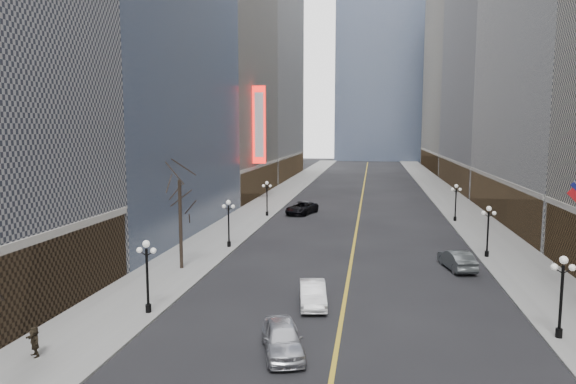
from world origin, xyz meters
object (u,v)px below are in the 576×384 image
(streetlamp_west_3, at_px, (267,195))
(car_nb_near, at_px, (282,338))
(streetlamp_east_1, at_px, (562,288))
(streetlamp_east_2, at_px, (488,226))
(streetlamp_east_3, at_px, (456,199))
(car_nb_far, at_px, (302,208))
(car_sb_far, at_px, (457,260))
(streetlamp_west_1, at_px, (147,269))
(car_nb_mid, at_px, (313,294))
(streetlamp_west_2, at_px, (229,218))

(streetlamp_west_3, distance_m, car_nb_near, 41.17)
(streetlamp_east_1, relative_size, streetlamp_east_2, 1.00)
(streetlamp_east_3, bearing_deg, streetlamp_west_3, 180.00)
(streetlamp_east_1, height_order, streetlamp_east_3, same)
(streetlamp_east_3, bearing_deg, streetlamp_east_2, -90.00)
(car_nb_far, xyz_separation_m, car_sb_far, (16.22, -25.05, -0.03))
(streetlamp_west_1, bearing_deg, streetlamp_east_2, 37.33)
(car_nb_mid, bearing_deg, streetlamp_east_1, -22.71)
(car_nb_near, relative_size, car_nb_mid, 1.04)
(car_sb_far, bearing_deg, car_nb_mid, 32.36)
(car_nb_mid, bearing_deg, streetlamp_west_3, 97.48)
(streetlamp_east_1, height_order, streetlamp_west_2, same)
(streetlamp_east_2, relative_size, car_nb_mid, 0.97)
(streetlamp_west_1, bearing_deg, car_nb_mid, 18.68)
(streetlamp_east_3, xyz_separation_m, car_nb_near, (-14.49, -40.09, -2.08))
(streetlamp_east_3, distance_m, car_nb_far, 19.75)
(streetlamp_east_1, distance_m, streetlamp_west_2, 29.68)
(streetlamp_east_3, bearing_deg, car_sb_far, -98.23)
(streetlamp_west_1, height_order, car_nb_mid, streetlamp_west_1)
(streetlamp_east_1, bearing_deg, streetlamp_east_2, 90.00)
(streetlamp_east_3, bearing_deg, car_nb_far, 171.70)
(streetlamp_west_3, height_order, car_nb_far, streetlamp_west_3)
(car_nb_far, bearing_deg, streetlamp_east_3, 8.80)
(car_nb_near, xyz_separation_m, car_nb_mid, (0.69, 7.40, -0.05))
(car_nb_far, bearing_deg, car_sb_far, -39.97)
(streetlamp_east_3, relative_size, car_nb_far, 0.76)
(streetlamp_east_3, height_order, streetlamp_west_2, same)
(streetlamp_east_1, relative_size, car_sb_far, 0.94)
(streetlamp_west_3, relative_size, car_nb_near, 0.94)
(streetlamp_west_1, relative_size, streetlamp_west_2, 1.00)
(streetlamp_west_1, height_order, streetlamp_west_2, same)
(streetlamp_west_3, relative_size, car_sb_far, 0.94)
(car_sb_far, bearing_deg, streetlamp_east_2, -139.65)
(streetlamp_east_1, height_order, car_sb_far, streetlamp_east_1)
(car_nb_mid, relative_size, car_sb_far, 0.96)
(streetlamp_west_3, bearing_deg, streetlamp_west_1, -90.00)
(streetlamp_east_1, distance_m, car_sb_far, 14.31)
(streetlamp_east_2, xyz_separation_m, car_sb_far, (-3.21, -4.22, -2.11))
(car_nb_far, bearing_deg, car_nb_mid, -63.88)
(streetlamp_east_1, relative_size, streetlamp_west_1, 1.00)
(car_nb_far, bearing_deg, streetlamp_east_1, -46.31)
(streetlamp_west_1, relative_size, car_nb_far, 0.76)
(streetlamp_east_1, xyz_separation_m, car_nb_mid, (-13.80, 3.31, -2.14))
(car_nb_near, height_order, car_sb_far, car_nb_near)
(streetlamp_east_2, xyz_separation_m, car_nb_mid, (-13.80, -14.69, -2.14))
(streetlamp_east_3, bearing_deg, streetlamp_west_1, -123.25)
(streetlamp_east_2, bearing_deg, streetlamp_east_1, -90.00)
(streetlamp_east_2, distance_m, streetlamp_west_1, 29.68)
(streetlamp_west_1, bearing_deg, car_sb_far, 34.06)
(streetlamp_east_3, distance_m, car_sb_far, 22.55)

